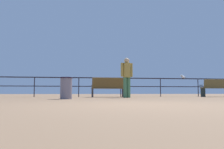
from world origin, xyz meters
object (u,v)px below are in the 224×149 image
at_px(bench_near_right, 216,87).
at_px(seagull_on_rail, 183,77).
at_px(trash_bin, 66,88).
at_px(bench_near_left, 108,86).
at_px(person_by_bench, 127,75).

bearing_deg(bench_near_right, seagull_on_rail, 146.67).
bearing_deg(seagull_on_rail, trash_bin, -147.84).
distance_m(bench_near_right, trash_bin, 8.08).
height_order(bench_near_right, seagull_on_rail, seagull_on_rail).
xyz_separation_m(bench_near_left, trash_bin, (-1.85, -2.96, -0.14)).
bearing_deg(trash_bin, seagull_on_rail, 32.16).
height_order(bench_near_left, bench_near_right, bench_near_left).
xyz_separation_m(bench_near_right, seagull_on_rail, (-1.36, 0.90, 0.59)).
bearing_deg(person_by_bench, trash_bin, -145.25).
xyz_separation_m(bench_near_right, person_by_bench, (-5.03, -1.25, 0.49)).
relative_size(bench_near_left, person_by_bench, 0.95).
height_order(bench_near_right, person_by_bench, person_by_bench).
distance_m(seagull_on_rail, trash_bin, 7.30).
relative_size(person_by_bench, trash_bin, 2.33).
bearing_deg(seagull_on_rail, bench_near_right, -33.33).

